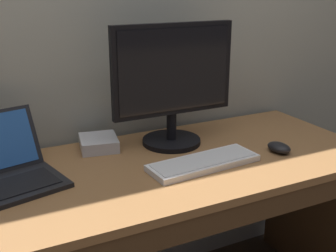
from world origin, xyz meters
The scene contains 7 objects.
back_wall centered at (0.00, 0.39, 1.31)m, with size 4.67×0.04×2.61m, color #9EA093.
desk centered at (0.00, -0.01, 0.56)m, with size 1.73×0.69×0.75m.
laptop_black centered at (-0.49, 0.07, 0.79)m, with size 0.39×0.38×0.21m.
external_monitor centered at (0.16, 0.15, 1.01)m, with size 0.50×0.24×0.49m.
wired_keyboard centered at (0.17, -0.09, 0.77)m, with size 0.42×0.17×0.02m.
computer_mouse centered at (0.49, -0.11, 0.77)m, with size 0.07×0.10×0.04m, color black.
external_drive_box centered at (-0.12, 0.24, 0.78)m, with size 0.14×0.16×0.05m, color silver.
Camera 1 is at (-0.58, -1.30, 1.39)m, focal length 45.76 mm.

